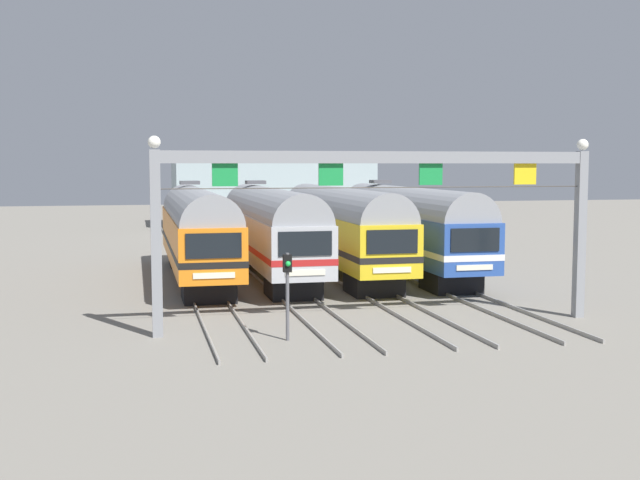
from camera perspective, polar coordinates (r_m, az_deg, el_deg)
ground_plane at (r=43.03m, az=-1.05°, el=-2.63°), size 160.00×160.00×0.00m
track_bed at (r=59.64m, az=-4.43°, el=-0.33°), size 12.93×70.00×0.15m
commuter_train_orange at (r=41.93m, az=-8.71°, el=0.80°), size 2.88×18.06×5.05m
commuter_train_stainless at (r=42.39m, az=-3.57°, el=0.90°), size 2.88×18.06×5.05m
commuter_train_yellow at (r=43.17m, az=1.42°, el=0.99°), size 2.88×18.06×4.77m
commuter_train_blue at (r=44.27m, az=6.20°, el=1.07°), size 2.88×18.06×5.05m
catenary_gantry at (r=29.55m, az=4.37°, el=3.59°), size 16.67×0.44×6.97m
yard_signal_mast at (r=27.34m, az=-2.32°, el=-2.82°), size 0.28×0.35×3.01m
maintenance_building at (r=79.51m, az=-3.49°, el=3.55°), size 18.85×10.00×6.92m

